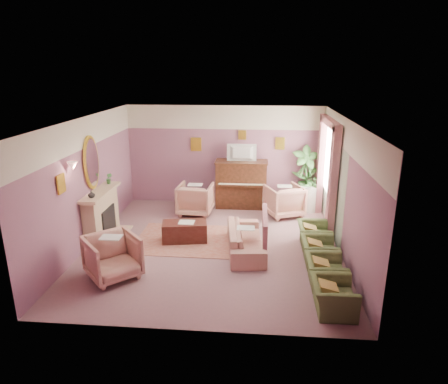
# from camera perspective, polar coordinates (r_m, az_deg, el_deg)

# --- Properties ---
(floor) EXTENTS (5.50, 6.00, 0.01)m
(floor) POSITION_cam_1_polar(r_m,az_deg,el_deg) (8.97, -1.57, -7.68)
(floor) COLOR #865F66
(floor) RESTS_ON ground
(ceiling) EXTENTS (5.50, 6.00, 0.01)m
(ceiling) POSITION_cam_1_polar(r_m,az_deg,el_deg) (8.18, -1.73, 10.37)
(ceiling) COLOR beige
(ceiling) RESTS_ON wall_back
(wall_back) EXTENTS (5.50, 0.02, 2.80)m
(wall_back) POSITION_cam_1_polar(r_m,az_deg,el_deg) (11.36, 0.06, 5.22)
(wall_back) COLOR #6F4968
(wall_back) RESTS_ON floor
(wall_front) EXTENTS (5.50, 0.02, 2.80)m
(wall_front) POSITION_cam_1_polar(r_m,az_deg,el_deg) (5.68, -5.08, -7.67)
(wall_front) COLOR #6F4968
(wall_front) RESTS_ON floor
(wall_left) EXTENTS (0.02, 6.00, 2.80)m
(wall_left) POSITION_cam_1_polar(r_m,az_deg,el_deg) (9.19, -18.96, 1.30)
(wall_left) COLOR #6F4968
(wall_left) RESTS_ON floor
(wall_right) EXTENTS (0.02, 6.00, 2.80)m
(wall_right) POSITION_cam_1_polar(r_m,az_deg,el_deg) (8.61, 16.86, 0.45)
(wall_right) COLOR #6F4968
(wall_right) RESTS_ON floor
(picture_rail_band) EXTENTS (5.50, 0.01, 0.65)m
(picture_rail_band) POSITION_cam_1_polar(r_m,az_deg,el_deg) (11.17, 0.06, 10.61)
(picture_rail_band) COLOR silver
(picture_rail_band) RESTS_ON wall_back
(stripe_panel) EXTENTS (0.01, 3.00, 2.15)m
(stripe_panel) POSITION_cam_1_polar(r_m,az_deg,el_deg) (9.92, 15.15, 0.84)
(stripe_panel) COLOR #A4B79E
(stripe_panel) RESTS_ON wall_right
(fireplace_surround) EXTENTS (0.30, 1.40, 1.10)m
(fireplace_surround) POSITION_cam_1_polar(r_m,az_deg,el_deg) (9.56, -17.11, -3.28)
(fireplace_surround) COLOR tan
(fireplace_surround) RESTS_ON floor
(fireplace_inset) EXTENTS (0.18, 0.72, 0.68)m
(fireplace_inset) POSITION_cam_1_polar(r_m,az_deg,el_deg) (9.57, -16.47, -4.15)
(fireplace_inset) COLOR black
(fireplace_inset) RESTS_ON floor
(fire_ember) EXTENTS (0.06, 0.54, 0.10)m
(fire_ember) POSITION_cam_1_polar(r_m,az_deg,el_deg) (9.62, -16.16, -5.16)
(fire_ember) COLOR orange
(fire_ember) RESTS_ON floor
(mantel_shelf) EXTENTS (0.40, 1.55, 0.07)m
(mantel_shelf) POSITION_cam_1_polar(r_m,az_deg,el_deg) (9.37, -17.25, -0.03)
(mantel_shelf) COLOR tan
(mantel_shelf) RESTS_ON fireplace_surround
(hearth) EXTENTS (0.55, 1.50, 0.02)m
(hearth) POSITION_cam_1_polar(r_m,az_deg,el_deg) (9.68, -15.72, -6.32)
(hearth) COLOR tan
(hearth) RESTS_ON floor
(mirror_frame) EXTENTS (0.04, 0.72, 1.20)m
(mirror_frame) POSITION_cam_1_polar(r_m,az_deg,el_deg) (9.25, -18.43, 4.02)
(mirror_frame) COLOR yellow
(mirror_frame) RESTS_ON wall_left
(mirror_glass) EXTENTS (0.01, 0.60, 1.06)m
(mirror_glass) POSITION_cam_1_polar(r_m,az_deg,el_deg) (9.24, -18.29, 4.02)
(mirror_glass) COLOR white
(mirror_glass) RESTS_ON wall_left
(sconce_shade) EXTENTS (0.20, 0.20, 0.16)m
(sconce_shade) POSITION_cam_1_polar(r_m,az_deg,el_deg) (8.25, -20.83, 3.50)
(sconce_shade) COLOR #DD9585
(sconce_shade) RESTS_ON wall_left
(piano) EXTENTS (1.40, 0.60, 1.30)m
(piano) POSITION_cam_1_polar(r_m,az_deg,el_deg) (11.21, 2.47, 1.07)
(piano) COLOR #412113
(piano) RESTS_ON floor
(piano_keyshelf) EXTENTS (1.30, 0.12, 0.06)m
(piano_keyshelf) POSITION_cam_1_polar(r_m,az_deg,el_deg) (10.85, 2.40, 0.91)
(piano_keyshelf) COLOR #412113
(piano_keyshelf) RESTS_ON piano
(piano_keys) EXTENTS (1.20, 0.08, 0.02)m
(piano_keys) POSITION_cam_1_polar(r_m,az_deg,el_deg) (10.84, 2.40, 1.11)
(piano_keys) COLOR beige
(piano_keys) RESTS_ON piano
(piano_top) EXTENTS (1.45, 0.65, 0.04)m
(piano_top) POSITION_cam_1_polar(r_m,az_deg,el_deg) (11.04, 2.52, 4.36)
(piano_top) COLOR #412113
(piano_top) RESTS_ON piano
(television) EXTENTS (0.80, 0.12, 0.48)m
(television) POSITION_cam_1_polar(r_m,az_deg,el_deg) (10.93, 2.53, 5.78)
(television) COLOR black
(television) RESTS_ON piano
(print_back_left) EXTENTS (0.30, 0.03, 0.38)m
(print_back_left) POSITION_cam_1_polar(r_m,az_deg,el_deg) (11.35, -4.01, 6.82)
(print_back_left) COLOR yellow
(print_back_left) RESTS_ON wall_back
(print_back_right) EXTENTS (0.26, 0.03, 0.34)m
(print_back_right) POSITION_cam_1_polar(r_m,az_deg,el_deg) (11.22, 8.01, 6.88)
(print_back_right) COLOR yellow
(print_back_right) RESTS_ON wall_back
(print_back_mid) EXTENTS (0.22, 0.03, 0.26)m
(print_back_mid) POSITION_cam_1_polar(r_m,az_deg,el_deg) (11.18, 2.63, 8.13)
(print_back_mid) COLOR yellow
(print_back_mid) RESTS_ON wall_back
(print_left_wall) EXTENTS (0.03, 0.28, 0.36)m
(print_left_wall) POSITION_cam_1_polar(r_m,az_deg,el_deg) (8.05, -22.25, 1.09)
(print_left_wall) COLOR yellow
(print_left_wall) RESTS_ON wall_left
(window_blind) EXTENTS (0.03, 1.40, 1.80)m
(window_blind) POSITION_cam_1_polar(r_m,az_deg,el_deg) (10.00, 15.00, 4.69)
(window_blind) COLOR beige
(window_blind) RESTS_ON wall_right
(curtain_left) EXTENTS (0.16, 0.34, 2.60)m
(curtain_left) POSITION_cam_1_polar(r_m,az_deg,el_deg) (9.20, 15.25, 1.02)
(curtain_left) COLOR #A05D68
(curtain_left) RESTS_ON floor
(curtain_right) EXTENTS (0.16, 0.34, 2.60)m
(curtain_right) POSITION_cam_1_polar(r_m,az_deg,el_deg) (10.96, 13.64, 3.73)
(curtain_right) COLOR #A05D68
(curtain_right) RESTS_ON floor
(pelmet) EXTENTS (0.16, 2.20, 0.16)m
(pelmet) POSITION_cam_1_polar(r_m,az_deg,el_deg) (9.84, 14.93, 9.60)
(pelmet) COLOR #A05D68
(pelmet) RESTS_ON wall_right
(mantel_plant) EXTENTS (0.16, 0.16, 0.28)m
(mantel_plant) POSITION_cam_1_polar(r_m,az_deg,el_deg) (9.81, -16.11, 1.88)
(mantel_plant) COLOR #43823D
(mantel_plant) RESTS_ON mantel_shelf
(mantel_vase) EXTENTS (0.16, 0.16, 0.16)m
(mantel_vase) POSITION_cam_1_polar(r_m,az_deg,el_deg) (8.89, -18.42, -0.32)
(mantel_vase) COLOR silver
(mantel_vase) RESTS_ON mantel_shelf
(area_rug) EXTENTS (2.52, 1.83, 0.01)m
(area_rug) POSITION_cam_1_polar(r_m,az_deg,el_deg) (9.28, -4.72, -6.79)
(area_rug) COLOR #A16051
(area_rug) RESTS_ON floor
(coffee_table) EXTENTS (1.07, 0.66, 0.45)m
(coffee_table) POSITION_cam_1_polar(r_m,az_deg,el_deg) (9.17, -5.64, -5.64)
(coffee_table) COLOR #441C16
(coffee_table) RESTS_ON floor
(table_paper) EXTENTS (0.35, 0.28, 0.01)m
(table_paper) POSITION_cam_1_polar(r_m,az_deg,el_deg) (9.07, -5.37, -4.32)
(table_paper) COLOR white
(table_paper) RESTS_ON coffee_table
(sofa) EXTENTS (0.62, 1.85, 0.75)m
(sofa) POSITION_cam_1_polar(r_m,az_deg,el_deg) (8.60, 3.12, -6.10)
(sofa) COLOR tan
(sofa) RESTS_ON floor
(sofa_throw) EXTENTS (0.09, 1.40, 0.51)m
(sofa_throw) POSITION_cam_1_polar(r_m,az_deg,el_deg) (8.51, 5.84, -4.78)
(sofa_throw) COLOR #A05D68
(sofa_throw) RESTS_ON sofa
(floral_armchair_left) EXTENTS (0.88, 0.88, 0.92)m
(floral_armchair_left) POSITION_cam_1_polar(r_m,az_deg,el_deg) (10.73, -4.10, -0.77)
(floral_armchair_left) COLOR tan
(floral_armchair_left) RESTS_ON floor
(floral_armchair_right) EXTENTS (0.88, 0.88, 0.92)m
(floral_armchair_right) POSITION_cam_1_polar(r_m,az_deg,el_deg) (10.69, 8.58, -1.00)
(floral_armchair_right) COLOR tan
(floral_armchair_right) RESTS_ON floor
(floral_armchair_front) EXTENTS (0.88, 0.88, 0.92)m
(floral_armchair_front) POSITION_cam_1_polar(r_m,az_deg,el_deg) (7.81, -15.63, -8.64)
(floral_armchair_front) COLOR tan
(floral_armchair_front) RESTS_ON floor
(olive_chair_a) EXTENTS (0.56, 0.80, 0.69)m
(olive_chair_a) POSITION_cam_1_polar(r_m,az_deg,el_deg) (6.85, 15.39, -13.59)
(olive_chair_a) COLOR #516333
(olive_chair_a) RESTS_ON floor
(olive_chair_b) EXTENTS (0.56, 0.80, 0.69)m
(olive_chair_b) POSITION_cam_1_polar(r_m,az_deg,el_deg) (7.55, 14.31, -10.41)
(olive_chair_b) COLOR #516333
(olive_chair_b) RESTS_ON floor
(olive_chair_c) EXTENTS (0.56, 0.80, 0.69)m
(olive_chair_c) POSITION_cam_1_polar(r_m,az_deg,el_deg) (8.28, 13.44, -7.77)
(olive_chair_c) COLOR #516333
(olive_chair_c) RESTS_ON floor
(olive_chair_d) EXTENTS (0.56, 0.80, 0.69)m
(olive_chair_d) POSITION_cam_1_polar(r_m,az_deg,el_deg) (9.02, 12.72, -5.56)
(olive_chair_d) COLOR #516333
(olive_chair_d) RESTS_ON floor
(side_table) EXTENTS (0.52, 0.52, 0.70)m
(side_table) POSITION_cam_1_polar(r_m,az_deg,el_deg) (11.25, 12.09, -0.85)
(side_table) COLOR white
(side_table) RESTS_ON floor
(side_plant_big) EXTENTS (0.30, 0.30, 0.34)m
(side_plant_big) POSITION_cam_1_polar(r_m,az_deg,el_deg) (11.10, 12.25, 1.70)
(side_plant_big) COLOR #43823D
(side_plant_big) RESTS_ON side_table
(side_plant_small) EXTENTS (0.16, 0.16, 0.28)m
(side_plant_small) POSITION_cam_1_polar(r_m,az_deg,el_deg) (11.03, 12.92, 1.39)
(side_plant_small) COLOR #43823D
(side_plant_small) RESTS_ON side_table
(palm_pot) EXTENTS (0.34, 0.34, 0.34)m
(palm_pot) POSITION_cam_1_polar(r_m,az_deg,el_deg) (11.41, 11.31, -1.49)
(palm_pot) COLOR brown
(palm_pot) RESTS_ON floor
(palm_plant) EXTENTS (0.76, 0.76, 1.44)m
(palm_plant) POSITION_cam_1_polar(r_m,az_deg,el_deg) (11.15, 11.58, 2.83)
(palm_plant) COLOR #43823D
(palm_plant) RESTS_ON palm_pot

